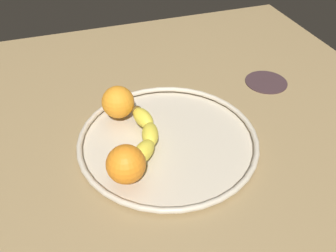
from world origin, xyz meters
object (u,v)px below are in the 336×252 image
Objects in this scene: ambient_coaster at (266,82)px; banana at (145,133)px; orange_back_right at (126,164)px; orange_front_right at (118,102)px; fruit_bowl at (168,140)px.

banana is at bearing 109.62° from ambient_coaster.
banana is at bearing -33.15° from orange_back_right.
banana is 1.63× the size of ambient_coaster.
orange_back_right is 19.78cm from orange_front_right.
orange_front_right is at bearing 37.77° from fruit_bowl.
ambient_coaster is at bearing -62.33° from orange_back_right.
orange_back_right is at bearing 171.82° from orange_front_right.
fruit_bowl is at bearing 113.51° from ambient_coaster.
orange_front_right reaches higher than ambient_coaster.
orange_front_right is (10.78, 8.35, 4.60)cm from fruit_bowl.
orange_front_right is (19.58, -2.81, -0.04)cm from orange_back_right.
banana reaches higher than fruit_bowl.
ambient_coaster is (14.32, -32.93, -0.62)cm from fruit_bowl.
ambient_coaster is at bearing -66.49° from fruit_bowl.
orange_front_right reaches higher than banana.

